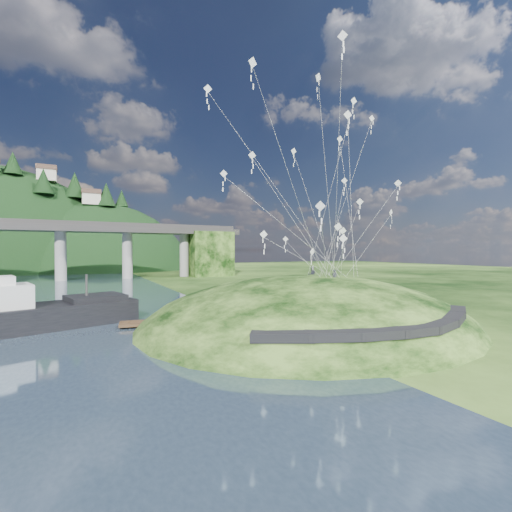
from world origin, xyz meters
name	(u,v)px	position (x,y,z in m)	size (l,w,h in m)	color
ground	(248,337)	(0.00, 0.00, 0.00)	(320.00, 320.00, 0.00)	black
grass_hill	(308,337)	(8.00, 2.00, -1.50)	(36.00, 32.00, 13.00)	black
footpath	(398,326)	(7.46, -9.74, 2.08)	(22.29, 5.84, 0.83)	black
bridge	(11,241)	(-26.46, 70.07, 9.70)	(160.00, 11.00, 15.00)	#2D2B2B
work_barge	(21,313)	(-17.94, 11.63, 1.73)	(20.40, 10.06, 6.89)	black
wooden_dock	(182,321)	(-3.73, 7.58, 0.38)	(12.26, 4.09, 0.87)	#3B2718
kite_flyers	(316,267)	(10.61, 4.04, 5.74)	(1.91, 5.83, 1.91)	#282A36
kite_swarm	(315,161)	(8.35, 1.23, 16.71)	(19.19, 15.65, 19.82)	silver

